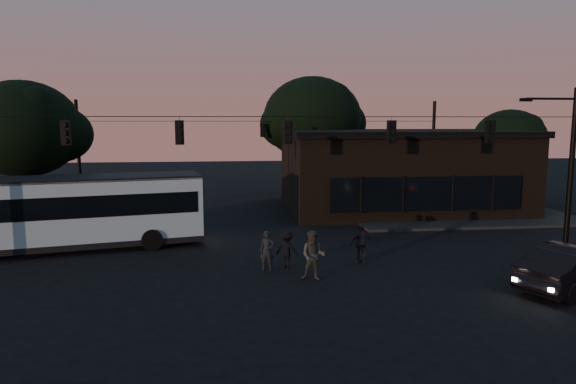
{
  "coord_description": "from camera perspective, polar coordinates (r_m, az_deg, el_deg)",
  "views": [
    {
      "loc": [
        -2.52,
        -17.62,
        6.03
      ],
      "look_at": [
        0.0,
        4.0,
        3.0
      ],
      "focal_mm": 32.0,
      "sensor_mm": 36.0,
      "label": 1
    }
  ],
  "objects": [
    {
      "name": "tree_right",
      "position": [
        41.13,
        23.39,
        5.33
      ],
      "size": [
        5.2,
        5.2,
        6.86
      ],
      "color": "black",
      "rests_on": "ground"
    },
    {
      "name": "signal_rig_near",
      "position": [
        21.82,
        0.0,
        3.77
      ],
      "size": [
        26.24,
        0.3,
        7.5
      ],
      "color": "black",
      "rests_on": "ground"
    },
    {
      "name": "signal_rig_far",
      "position": [
        37.75,
        -2.83,
        5.14
      ],
      "size": [
        26.24,
        0.3,
        7.5
      ],
      "color": "black",
      "rests_on": "ground"
    },
    {
      "name": "pedestrian_c",
      "position": [
        22.15,
        8.14,
        -5.66
      ],
      "size": [
        1.07,
        0.59,
        1.72
      ],
      "primitive_type": "imported",
      "rotation": [
        0.0,
        0.0,
        3.32
      ],
      "color": "black",
      "rests_on": "ground"
    },
    {
      "name": "sidewalk_far_left",
      "position": [
        34.16,
        -26.2,
        -2.94
      ],
      "size": [
        14.0,
        10.0,
        0.15
      ],
      "primitive_type": "cube",
      "color": "black",
      "rests_on": "ground"
    },
    {
      "name": "building",
      "position": [
        35.67,
        12.23,
        2.4
      ],
      "size": [
        15.4,
        10.41,
        5.4
      ],
      "color": "black",
      "rests_on": "ground"
    },
    {
      "name": "sidewalk_far_right",
      "position": [
        35.3,
        17.76,
        -2.17
      ],
      "size": [
        14.0,
        10.0,
        0.15
      ],
      "primitive_type": "cube",
      "color": "black",
      "rests_on": "ground"
    },
    {
      "name": "tree_behind",
      "position": [
        40.15,
        2.72,
        8.14
      ],
      "size": [
        7.6,
        7.6,
        9.43
      ],
      "color": "black",
      "rests_on": "ground"
    },
    {
      "name": "pedestrian_d",
      "position": [
        21.2,
        -0.1,
        -6.43
      ],
      "size": [
        1.15,
        1.0,
        1.55
      ],
      "primitive_type": "imported",
      "rotation": [
        0.0,
        0.0,
        2.62
      ],
      "color": "black",
      "rests_on": "ground"
    },
    {
      "name": "pedestrian_b",
      "position": [
        19.64,
        2.82,
        -7.06
      ],
      "size": [
        1.12,
        0.99,
        1.91
      ],
      "primitive_type": "imported",
      "rotation": [
        0.0,
        0.0,
        -0.33
      ],
      "color": "#373732",
      "rests_on": "ground"
    },
    {
      "name": "car",
      "position": [
        21.15,
        29.37,
        -7.34
      ],
      "size": [
        5.33,
        3.73,
        1.67
      ],
      "primitive_type": "imported",
      "rotation": [
        0.0,
        0.0,
        2.01
      ],
      "color": "black",
      "rests_on": "ground"
    },
    {
      "name": "tree_left",
      "position": [
        32.7,
        -27.37,
        6.23
      ],
      "size": [
        6.4,
        6.4,
        8.3
      ],
      "color": "black",
      "rests_on": "ground"
    },
    {
      "name": "ground",
      "position": [
        18.79,
        1.44,
        -10.79
      ],
      "size": [
        120.0,
        120.0,
        0.0
      ],
      "primitive_type": "plane",
      "color": "black",
      "rests_on": "ground"
    },
    {
      "name": "bus",
      "position": [
        26.06,
        -23.2,
        -1.77
      ],
      "size": [
        12.55,
        5.33,
        3.45
      ],
      "rotation": [
        0.0,
        0.0,
        0.21
      ],
      "color": "#A3C3CF",
      "rests_on": "ground"
    },
    {
      "name": "pedestrian_a",
      "position": [
        20.94,
        -2.33,
        -6.52
      ],
      "size": [
        0.65,
        0.49,
        1.62
      ],
      "primitive_type": "imported",
      "rotation": [
        0.0,
        0.0,
        -0.18
      ],
      "color": "black",
      "rests_on": "ground"
    }
  ]
}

